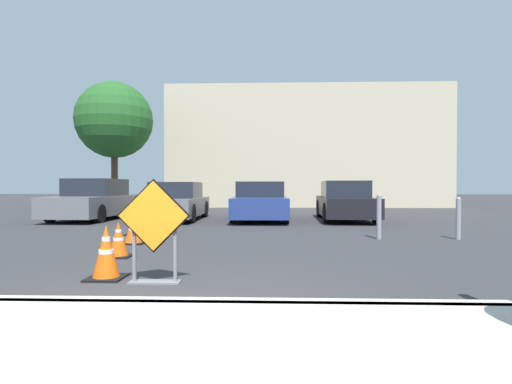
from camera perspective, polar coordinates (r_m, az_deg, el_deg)
The scene contains 17 objects.
ground_plane at distance 13.90m, azimuth -2.50°, elevation -4.26°, with size 96.00×96.00×0.00m, color #333335.
sidewalk_strip at distance 3.03m, azimuth -20.43°, elevation -21.88°, with size 24.18×2.45×0.14m.
curb_lip at distance 4.12m, azimuth -13.70°, elevation -15.63°, with size 24.18×0.20×0.14m.
road_closed_sign at distance 5.23m, azimuth -14.39°, elevation -4.81°, with size 0.93×0.20×1.33m.
traffic_cone_nearest at distance 5.73m, azimuth -20.61°, elevation -8.08°, with size 0.47×0.47×0.73m.
traffic_cone_second at distance 7.40m, azimuth -19.06°, elevation -6.48°, with size 0.45×0.45×0.62m.
traffic_cone_third at distance 9.01m, azimuth -17.12°, elevation -5.21°, with size 0.50×0.50×0.60m.
traffic_cone_fourth at distance 10.61m, azimuth -16.70°, elevation -4.18°, with size 0.51×0.51×0.65m.
traffic_cone_fifth at distance 12.19m, azimuth -16.23°, elevation -3.13°, with size 0.54×0.54×0.82m.
parked_car_nearest at distance 16.09m, azimuth -21.96°, elevation -1.17°, with size 2.05×4.75×1.51m.
parked_car_second at distance 14.93m, azimuth -11.34°, elevation -1.47°, with size 1.88×4.18×1.38m.
parked_car_third at distance 14.61m, azimuth 0.61°, elevation -1.45°, with size 1.97×4.60×1.40m.
parked_car_fourth at distance 14.85m, azimuth 12.62°, elevation -1.39°, with size 1.95×4.33×1.43m.
bollard_nearest at distance 9.73m, azimuth 17.16°, elevation -3.19°, with size 0.12×0.12×1.06m.
bollard_second at distance 10.36m, azimuth 26.94°, elevation -3.21°, with size 0.12×0.12×0.99m.
building_facade_backdrop at distance 25.52m, azimuth 6.98°, elevation 6.08°, with size 16.61×5.00×7.14m.
street_tree_behind_lot at distance 21.29m, azimuth -19.59°, elevation 9.61°, with size 3.75×3.75×6.40m.
Camera 1 is at (1.07, -3.80, 1.24)m, focal length 28.00 mm.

